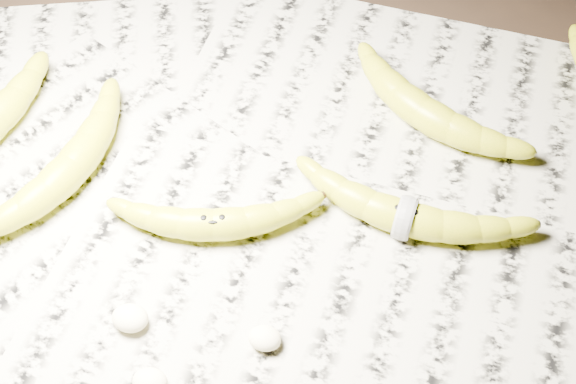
% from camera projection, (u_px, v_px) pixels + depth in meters
% --- Properties ---
extents(ground, '(3.00, 3.00, 0.00)m').
position_uv_depth(ground, '(277.00, 232.00, 0.80)').
color(ground, black).
rests_on(ground, ground).
extents(newspaper_patch, '(0.90, 0.70, 0.01)m').
position_uv_depth(newspaper_patch, '(247.00, 213.00, 0.81)').
color(newspaper_patch, '#B3B09A').
rests_on(newspaper_patch, ground).
extents(banana_left_b, '(0.11, 0.21, 0.04)m').
position_uv_depth(banana_left_b, '(70.00, 165.00, 0.82)').
color(banana_left_b, gold).
rests_on(banana_left_b, newspaper_patch).
extents(banana_center, '(0.19, 0.10, 0.03)m').
position_uv_depth(banana_center, '(214.00, 223.00, 0.78)').
color(banana_center, gold).
rests_on(banana_center, newspaper_patch).
extents(banana_taped, '(0.22, 0.08, 0.04)m').
position_uv_depth(banana_taped, '(406.00, 216.00, 0.78)').
color(banana_taped, gold).
rests_on(banana_taped, newspaper_patch).
extents(banana_upper_a, '(0.21, 0.15, 0.04)m').
position_uv_depth(banana_upper_a, '(424.00, 110.00, 0.87)').
color(banana_upper_a, gold).
rests_on(banana_upper_a, newspaper_patch).
extents(measuring_tape, '(0.01, 0.05, 0.05)m').
position_uv_depth(measuring_tape, '(406.00, 216.00, 0.78)').
color(measuring_tape, white).
rests_on(measuring_tape, newspaper_patch).
extents(flesh_chunk_a, '(0.03, 0.03, 0.02)m').
position_uv_depth(flesh_chunk_a, '(129.00, 316.00, 0.73)').
color(flesh_chunk_a, '#F5E6BD').
rests_on(flesh_chunk_a, newspaper_patch).
extents(flesh_chunk_b, '(0.03, 0.03, 0.02)m').
position_uv_depth(flesh_chunk_b, '(149.00, 380.00, 0.69)').
color(flesh_chunk_b, '#F5E6BD').
rests_on(flesh_chunk_b, newspaper_patch).
extents(flesh_chunk_c, '(0.03, 0.03, 0.02)m').
position_uv_depth(flesh_chunk_c, '(265.00, 336.00, 0.72)').
color(flesh_chunk_c, '#F5E6BD').
rests_on(flesh_chunk_c, newspaper_patch).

